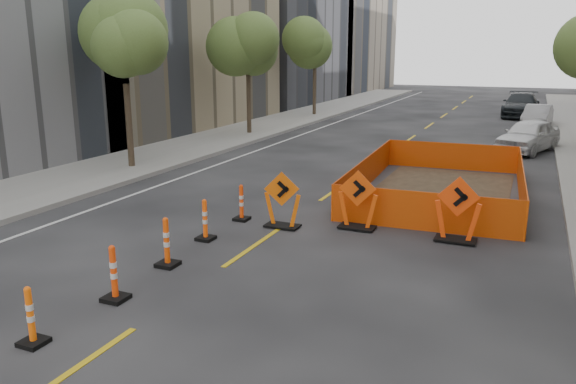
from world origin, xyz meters
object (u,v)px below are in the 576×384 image
at_px(chevron_sign_center, 358,200).
at_px(parked_car_mid, 537,116).
at_px(channelizer_4, 167,242).
at_px(channelizer_6, 241,202).
at_px(channelizer_2, 30,316).
at_px(channelizer_5, 205,220).
at_px(chevron_sign_left, 282,200).
at_px(parked_car_near, 528,136).
at_px(chevron_sign_right, 458,209).
at_px(channelizer_3, 114,273).
at_px(parked_car_far, 521,105).

xyz_separation_m(chevron_sign_center, parked_car_mid, (4.22, 23.73, -0.12)).
relative_size(channelizer_4, channelizer_6, 1.09).
xyz_separation_m(channelizer_2, channelizer_5, (-0.17, 5.45, 0.02)).
xyz_separation_m(channelizer_2, chevron_sign_left, (1.15, 7.11, 0.26)).
xyz_separation_m(channelizer_6, parked_car_near, (6.98, 14.78, 0.24)).
relative_size(chevron_sign_right, parked_car_mid, 0.40).
height_order(chevron_sign_left, chevron_sign_right, chevron_sign_right).
bearing_deg(channelizer_6, chevron_sign_right, 5.10).
relative_size(channelizer_5, channelizer_6, 1.03).
bearing_deg(parked_car_mid, channelizer_5, -98.97).
bearing_deg(channelizer_4, chevron_sign_right, 36.93).
distance_m(channelizer_2, channelizer_3, 1.82).
relative_size(channelizer_4, channelizer_5, 1.06).
bearing_deg(chevron_sign_left, channelizer_2, -122.39).
height_order(channelizer_2, chevron_sign_left, chevron_sign_left).
height_order(channelizer_6, chevron_sign_right, chevron_sign_right).
bearing_deg(channelizer_2, chevron_sign_left, 80.82).
distance_m(channelizer_4, parked_car_near, 19.64).
distance_m(channelizer_3, channelizer_4, 1.82).
relative_size(channelizer_4, parked_car_far, 0.19).
distance_m(channelizer_6, chevron_sign_center, 3.18).
height_order(channelizer_5, chevron_sign_center, chevron_sign_center).
distance_m(channelizer_3, channelizer_6, 5.45).
xyz_separation_m(chevron_sign_left, parked_car_near, (5.69, 14.93, -0.02)).
bearing_deg(parked_car_far, chevron_sign_center, -94.83).
xyz_separation_m(chevron_sign_center, parked_car_far, (3.14, 29.19, 0.04)).
bearing_deg(parked_car_near, chevron_sign_left, -91.26).
bearing_deg(channelizer_5, parked_car_mid, 74.19).
xyz_separation_m(chevron_sign_center, chevron_sign_right, (2.50, -0.01, 0.03)).
bearing_deg(parked_car_mid, parked_car_far, 108.00).
bearing_deg(parked_car_far, channelizer_6, -100.60).
height_order(channelizer_2, channelizer_6, channelizer_6).
bearing_deg(chevron_sign_right, channelizer_4, -150.94).
xyz_separation_m(channelizer_3, channelizer_6, (-0.24, 5.45, -0.04)).
bearing_deg(channelizer_3, channelizer_4, 93.70).
bearing_deg(chevron_sign_right, parked_car_near, 76.71).
bearing_deg(chevron_sign_left, parked_car_far, 57.32).
xyz_separation_m(parked_car_near, parked_car_far, (-0.71, 14.93, 0.09)).
relative_size(chevron_sign_left, parked_car_mid, 0.37).
relative_size(channelizer_3, parked_car_near, 0.25).
height_order(chevron_sign_left, parked_car_mid, chevron_sign_left).
bearing_deg(parked_car_far, channelizer_5, -100.00).
relative_size(channelizer_3, chevron_sign_center, 0.69).
distance_m(parked_car_near, parked_car_far, 14.94).
bearing_deg(parked_car_far, channelizer_3, -98.41).
height_order(channelizer_5, chevron_sign_left, chevron_sign_left).
height_order(channelizer_4, parked_car_mid, parked_car_mid).
relative_size(channelizer_2, channelizer_3, 0.91).
xyz_separation_m(chevron_sign_left, parked_car_mid, (6.06, 24.39, -0.09)).
xyz_separation_m(parked_car_near, parked_car_mid, (0.37, 9.46, -0.07)).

